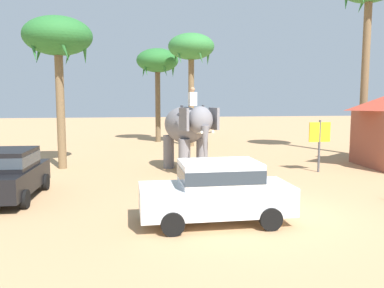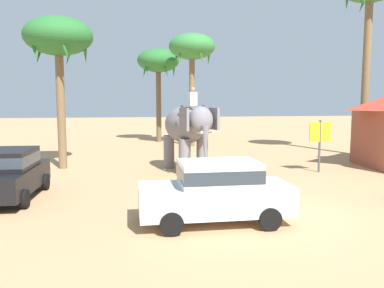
{
  "view_description": "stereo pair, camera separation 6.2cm",
  "coord_description": "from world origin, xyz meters",
  "px_view_note": "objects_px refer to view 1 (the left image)",
  "views": [
    {
      "loc": [
        -3.79,
        -11.01,
        3.4
      ],
      "look_at": [
        -1.46,
        4.35,
        1.6
      ],
      "focal_mm": 37.28,
      "sensor_mm": 36.0,
      "label": 1
    },
    {
      "loc": [
        -3.72,
        -11.02,
        3.4
      ],
      "look_at": [
        -1.46,
        4.35,
        1.6
      ],
      "focal_mm": 37.28,
      "sensor_mm": 36.0,
      "label": 2
    }
  ],
  "objects_px": {
    "elephant_with_mahout": "(187,129)",
    "palm_tree_behind_elephant": "(58,40)",
    "palm_tree_left_of_road": "(191,50)",
    "signboard_yellow": "(320,136)",
    "car_sedan_foreground": "(217,190)",
    "car_parked_far_side": "(9,172)",
    "palm_tree_far_back": "(157,63)"
  },
  "relations": [
    {
      "from": "elephant_with_mahout",
      "to": "palm_tree_behind_elephant",
      "type": "relative_size",
      "value": 0.56
    },
    {
      "from": "palm_tree_behind_elephant",
      "to": "palm_tree_left_of_road",
      "type": "xyz_separation_m",
      "value": [
        7.51,
        8.02,
        0.62
      ]
    },
    {
      "from": "palm_tree_behind_elephant",
      "to": "signboard_yellow",
      "type": "bearing_deg",
      "value": -13.05
    },
    {
      "from": "elephant_with_mahout",
      "to": "signboard_yellow",
      "type": "relative_size",
      "value": 1.67
    },
    {
      "from": "car_sedan_foreground",
      "to": "palm_tree_left_of_road",
      "type": "xyz_separation_m",
      "value": [
        1.9,
        17.44,
        5.79
      ]
    },
    {
      "from": "palm_tree_left_of_road",
      "to": "signboard_yellow",
      "type": "height_order",
      "value": "palm_tree_left_of_road"
    },
    {
      "from": "car_parked_far_side",
      "to": "palm_tree_left_of_road",
      "type": "bearing_deg",
      "value": 59.33
    },
    {
      "from": "car_parked_far_side",
      "to": "signboard_yellow",
      "type": "xyz_separation_m",
      "value": [
        12.59,
        3.16,
        0.76
      ]
    },
    {
      "from": "car_sedan_foreground",
      "to": "elephant_with_mahout",
      "type": "distance_m",
      "value": 7.83
    },
    {
      "from": "palm_tree_far_back",
      "to": "signboard_yellow",
      "type": "xyz_separation_m",
      "value": [
        6.47,
        -13.91,
        -4.38
      ]
    },
    {
      "from": "palm_tree_far_back",
      "to": "signboard_yellow",
      "type": "distance_m",
      "value": 15.95
    },
    {
      "from": "palm_tree_far_back",
      "to": "signboard_yellow",
      "type": "bearing_deg",
      "value": -65.04
    },
    {
      "from": "signboard_yellow",
      "to": "palm_tree_behind_elephant",
      "type": "bearing_deg",
      "value": 166.95
    },
    {
      "from": "car_sedan_foreground",
      "to": "elephant_with_mahout",
      "type": "relative_size",
      "value": 1.03
    },
    {
      "from": "car_sedan_foreground",
      "to": "palm_tree_far_back",
      "type": "height_order",
      "value": "palm_tree_far_back"
    },
    {
      "from": "elephant_with_mahout",
      "to": "palm_tree_left_of_road",
      "type": "xyz_separation_m",
      "value": [
        1.65,
        9.68,
        4.73
      ]
    },
    {
      "from": "signboard_yellow",
      "to": "car_parked_far_side",
      "type": "bearing_deg",
      "value": -165.92
    },
    {
      "from": "palm_tree_far_back",
      "to": "signboard_yellow",
      "type": "relative_size",
      "value": 2.98
    },
    {
      "from": "palm_tree_left_of_road",
      "to": "palm_tree_behind_elephant",
      "type": "bearing_deg",
      "value": -133.12
    },
    {
      "from": "car_parked_far_side",
      "to": "palm_tree_far_back",
      "type": "xyz_separation_m",
      "value": [
        6.12,
        17.06,
        5.14
      ]
    },
    {
      "from": "car_parked_far_side",
      "to": "elephant_with_mahout",
      "type": "relative_size",
      "value": 1.04
    },
    {
      "from": "car_sedan_foreground",
      "to": "palm_tree_behind_elephant",
      "type": "bearing_deg",
      "value": 120.77
    },
    {
      "from": "signboard_yellow",
      "to": "elephant_with_mahout",
      "type": "bearing_deg",
      "value": 169.8
    },
    {
      "from": "car_sedan_foreground",
      "to": "palm_tree_far_back",
      "type": "distance_m",
      "value": 21.22
    },
    {
      "from": "car_sedan_foreground",
      "to": "palm_tree_left_of_road",
      "type": "distance_m",
      "value": 18.47
    },
    {
      "from": "car_parked_far_side",
      "to": "car_sedan_foreground",
      "type": "bearing_deg",
      "value": -28.97
    },
    {
      "from": "palm_tree_behind_elephant",
      "to": "signboard_yellow",
      "type": "distance_m",
      "value": 12.93
    },
    {
      "from": "palm_tree_behind_elephant",
      "to": "palm_tree_left_of_road",
      "type": "relative_size",
      "value": 0.92
    },
    {
      "from": "elephant_with_mahout",
      "to": "palm_tree_left_of_road",
      "type": "bearing_deg",
      "value": 80.35
    },
    {
      "from": "car_sedan_foreground",
      "to": "car_parked_far_side",
      "type": "xyz_separation_m",
      "value": [
        -6.36,
        3.52,
        0.0
      ]
    },
    {
      "from": "elephant_with_mahout",
      "to": "signboard_yellow",
      "type": "height_order",
      "value": "elephant_with_mahout"
    },
    {
      "from": "palm_tree_behind_elephant",
      "to": "palm_tree_far_back",
      "type": "height_order",
      "value": "palm_tree_behind_elephant"
    }
  ]
}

